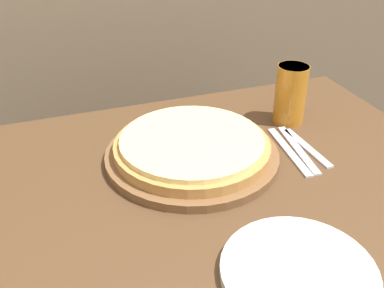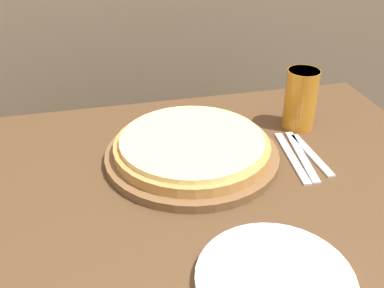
% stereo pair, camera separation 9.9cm
% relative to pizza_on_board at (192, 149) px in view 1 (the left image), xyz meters
% --- Properties ---
extents(pizza_on_board, '(0.40, 0.40, 0.06)m').
position_rel_pizza_on_board_xyz_m(pizza_on_board, '(0.00, 0.00, 0.00)').
color(pizza_on_board, brown).
rests_on(pizza_on_board, dining_table).
extents(beer_glass, '(0.08, 0.08, 0.16)m').
position_rel_pizza_on_board_xyz_m(beer_glass, '(0.30, 0.09, 0.06)').
color(beer_glass, '#B7701E').
rests_on(beer_glass, dining_table).
extents(dinner_plate, '(0.26, 0.26, 0.02)m').
position_rel_pizza_on_board_xyz_m(dinner_plate, '(0.04, -0.39, -0.02)').
color(dinner_plate, white).
rests_on(dinner_plate, dining_table).
extents(fork, '(0.04, 0.22, 0.00)m').
position_rel_pizza_on_board_xyz_m(fork, '(0.23, -0.05, -0.02)').
color(fork, silver).
rests_on(fork, dining_table).
extents(dinner_knife, '(0.05, 0.22, 0.00)m').
position_rel_pizza_on_board_xyz_m(dinner_knife, '(0.25, -0.05, -0.02)').
color(dinner_knife, silver).
rests_on(dinner_knife, dining_table).
extents(spoon, '(0.02, 0.19, 0.00)m').
position_rel_pizza_on_board_xyz_m(spoon, '(0.28, -0.05, -0.02)').
color(spoon, silver).
rests_on(spoon, dining_table).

